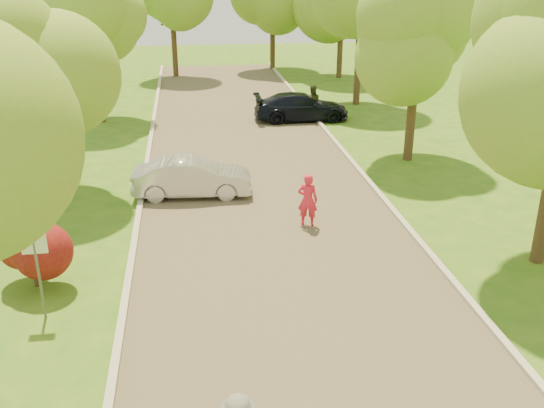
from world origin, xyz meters
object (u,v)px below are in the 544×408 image
person_olive (312,103)px  dark_sedan (301,107)px  silver_sedan (192,177)px  person_striped (308,200)px  street_sign (36,256)px

person_olive → dark_sedan: bearing=-22.6°
dark_sedan → person_olive: 0.59m
person_olive → silver_sedan: bearing=59.6°
silver_sedan → dark_sedan: 11.21m
silver_sedan → person_striped: size_ratio=2.42×
dark_sedan → person_olive: bearing=-114.0°
street_sign → person_striped: street_sign is taller
street_sign → dark_sedan: street_sign is taller
street_sign → person_olive: bearing=60.1°
silver_sedan → person_olive: person_olive is taller
street_sign → dark_sedan: 19.22m
street_sign → person_olive: 19.25m
person_striped → person_olive: size_ratio=0.92×
dark_sedan → person_olive: person_olive is taller
silver_sedan → dark_sedan: size_ratio=0.85×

